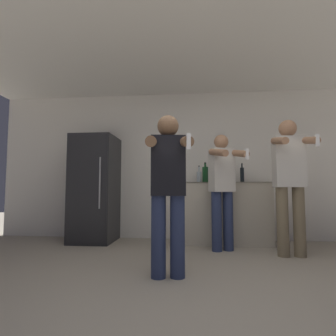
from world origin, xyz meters
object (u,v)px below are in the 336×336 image
(refrigerator, at_px, (95,188))
(bottle_brown_liquor, at_px, (242,175))
(bottle_clear_vodka, at_px, (205,174))
(person_woman_foreground, at_px, (168,184))
(person_spectator_back, at_px, (222,185))
(bottle_amber_bourbon, at_px, (199,177))
(person_man_side, at_px, (290,178))

(refrigerator, height_order, bottle_brown_liquor, refrigerator)
(bottle_brown_liquor, bearing_deg, refrigerator, -176.25)
(bottle_clear_vodka, bearing_deg, bottle_brown_liquor, 0.00)
(bottle_brown_liquor, height_order, person_woman_foreground, person_woman_foreground)
(person_woman_foreground, distance_m, person_spectator_back, 1.34)
(bottle_clear_vodka, xyz_separation_m, bottle_amber_bourbon, (-0.10, 0.00, -0.04))
(person_man_side, relative_size, person_spectator_back, 1.08)
(person_spectator_back, bearing_deg, bottle_amber_bourbon, 116.52)
(bottle_amber_bourbon, distance_m, person_woman_foreground, 1.83)
(bottle_clear_vodka, height_order, person_woman_foreground, person_woman_foreground)
(bottle_brown_liquor, distance_m, person_man_side, 0.97)
(person_man_side, distance_m, person_spectator_back, 0.87)
(refrigerator, relative_size, person_woman_foreground, 1.08)
(person_man_side, bearing_deg, bottle_clear_vodka, 140.60)
(refrigerator, height_order, person_spectator_back, refrigerator)
(refrigerator, bearing_deg, person_man_side, -13.70)
(refrigerator, bearing_deg, bottle_amber_bourbon, 5.28)
(refrigerator, height_order, person_woman_foreground, refrigerator)
(bottle_clear_vodka, distance_m, person_spectator_back, 0.68)
(bottle_brown_liquor, relative_size, person_spectator_back, 0.19)
(person_spectator_back, bearing_deg, person_woman_foreground, -119.48)
(person_man_side, xyz_separation_m, person_spectator_back, (-0.83, 0.23, -0.09))
(person_woman_foreground, bearing_deg, person_man_side, 31.97)
(bottle_clear_vodka, bearing_deg, bottle_amber_bourbon, 180.00)
(refrigerator, bearing_deg, person_woman_foreground, -49.97)
(bottle_amber_bourbon, bearing_deg, person_man_side, -36.81)
(person_spectator_back, bearing_deg, bottle_brown_liquor, 57.91)
(refrigerator, distance_m, person_woman_foreground, 2.13)
(bottle_clear_vodka, xyz_separation_m, person_man_side, (1.04, -0.86, -0.10))
(bottle_amber_bourbon, height_order, bottle_brown_liquor, bottle_brown_liquor)
(bottle_amber_bourbon, xyz_separation_m, bottle_brown_liquor, (0.70, 0.00, 0.03))
(bottle_amber_bourbon, relative_size, person_woman_foreground, 0.18)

